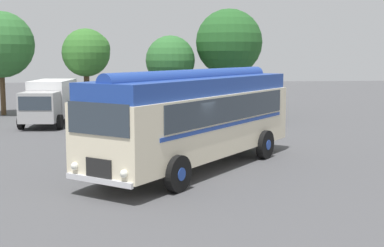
% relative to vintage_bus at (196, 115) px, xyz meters
% --- Properties ---
extents(ground_plane, '(120.00, 120.00, 0.00)m').
position_rel_vintage_bus_xyz_m(ground_plane, '(-0.77, -0.95, -1.89)').
color(ground_plane, '#474749').
extents(vintage_bus, '(8.20, 9.41, 3.49)m').
position_rel_vintage_bus_xyz_m(vintage_bus, '(0.00, 0.00, 0.00)').
color(vintage_bus, beige).
rests_on(vintage_bus, ground).
extents(car_near_left, '(2.36, 4.38, 1.66)m').
position_rel_vintage_bus_xyz_m(car_near_left, '(-3.91, 11.89, -1.05)').
color(car_near_left, '#B7BABF').
rests_on(car_near_left, ground).
extents(car_mid_left, '(2.29, 4.35, 1.66)m').
position_rel_vintage_bus_xyz_m(car_mid_left, '(-0.93, 12.39, -1.05)').
color(car_mid_left, navy).
rests_on(car_mid_left, ground).
extents(car_mid_right, '(2.20, 4.32, 1.66)m').
position_rel_vintage_bus_xyz_m(car_mid_right, '(1.68, 11.75, -1.05)').
color(car_mid_right, '#144C28').
rests_on(car_mid_right, ground).
extents(car_far_right, '(2.28, 4.35, 1.66)m').
position_rel_vintage_bus_xyz_m(car_far_right, '(4.50, 12.72, -1.05)').
color(car_far_right, navy).
rests_on(car_far_right, ground).
extents(box_van, '(2.72, 5.92, 2.50)m').
position_rel_vintage_bus_xyz_m(box_van, '(-7.01, 12.75, -0.53)').
color(box_van, silver).
rests_on(box_van, ground).
extents(tree_left_of_centre, '(3.10, 3.09, 5.65)m').
position_rel_vintage_bus_xyz_m(tree_left_of_centre, '(-5.15, 16.69, 2.23)').
color(tree_left_of_centre, '#4C3823').
rests_on(tree_left_of_centre, ground).
extents(tree_centre, '(3.25, 3.25, 5.22)m').
position_rel_vintage_bus_xyz_m(tree_centre, '(0.10, 16.81, 1.67)').
color(tree_centre, '#4C3823').
rests_on(tree_centre, ground).
extents(tree_right_of_centre, '(4.43, 4.43, 7.00)m').
position_rel_vintage_bus_xyz_m(tree_right_of_centre, '(4.06, 17.02, 2.84)').
color(tree_right_of_centre, '#4C3823').
rests_on(tree_right_of_centre, ground).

